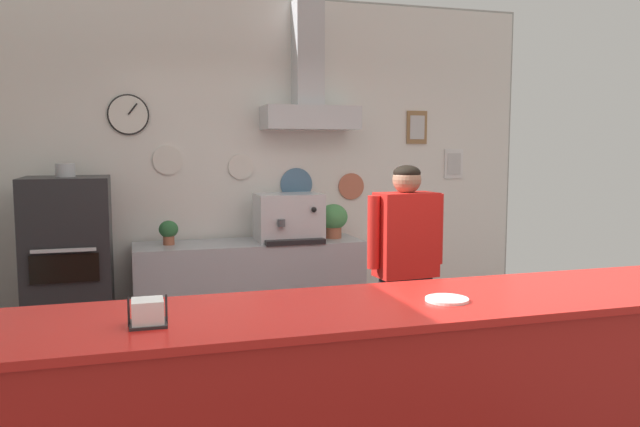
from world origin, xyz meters
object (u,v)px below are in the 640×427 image
at_px(espresso_machine, 289,218).
at_px(potted_sage, 169,231).
at_px(shop_worker, 405,275).
at_px(condiment_plate, 447,299).
at_px(potted_rosemary, 333,219).
at_px(napkin_holder, 148,314).
at_px(pizza_oven, 70,276).

bearing_deg(espresso_machine, potted_sage, 176.53).
bearing_deg(espresso_machine, shop_worker, -70.13).
xyz_separation_m(shop_worker, condiment_plate, (-0.53, -1.57, 0.24)).
relative_size(potted_rosemary, condiment_plate, 1.70).
xyz_separation_m(espresso_machine, potted_rosemary, (0.41, 0.04, -0.03)).
relative_size(shop_worker, napkin_holder, 11.89).
height_order(shop_worker, potted_rosemary, shop_worker).
bearing_deg(potted_sage, pizza_oven, -165.54).
bearing_deg(shop_worker, napkin_holder, 38.54).
relative_size(condiment_plate, napkin_holder, 1.30).
distance_m(condiment_plate, napkin_holder, 1.15).
height_order(potted_sage, potted_rosemary, potted_rosemary).
bearing_deg(condiment_plate, shop_worker, 71.19).
bearing_deg(potted_rosemary, pizza_oven, -175.49).
bearing_deg(espresso_machine, condiment_plate, -91.18).
distance_m(pizza_oven, potted_rosemary, 2.16).
relative_size(espresso_machine, potted_sage, 2.78).
distance_m(shop_worker, espresso_machine, 1.42).
relative_size(shop_worker, espresso_machine, 2.91).
bearing_deg(potted_rosemary, potted_sage, 179.07).
relative_size(potted_sage, napkin_holder, 1.47).
xyz_separation_m(espresso_machine, napkin_holder, (-1.21, -2.89, 0.02)).
xyz_separation_m(pizza_oven, napkin_holder, (0.51, -2.76, 0.39)).
distance_m(shop_worker, condiment_plate, 1.67).
bearing_deg(pizza_oven, espresso_machine, 4.35).
relative_size(pizza_oven, potted_sage, 8.09).
bearing_deg(pizza_oven, napkin_holder, -79.59).
xyz_separation_m(pizza_oven, shop_worker, (2.19, -1.18, 0.11)).
bearing_deg(potted_rosemary, espresso_machine, -174.82).
distance_m(espresso_machine, potted_sage, 0.99).
height_order(condiment_plate, napkin_holder, napkin_holder).
xyz_separation_m(shop_worker, napkin_holder, (-1.68, -1.58, 0.28)).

